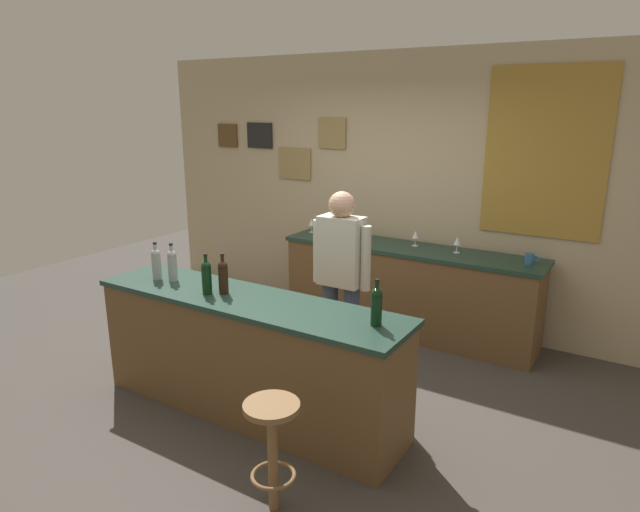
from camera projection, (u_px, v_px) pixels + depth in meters
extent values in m
plane|color=#423D38|center=(281.00, 389.00, 4.55)|extent=(10.00, 10.00, 0.00)
cube|color=tan|center=(391.00, 189.00, 5.84)|extent=(6.00, 0.06, 2.80)
cube|color=brown|center=(228.00, 136.00, 6.79)|extent=(0.29, 0.02, 0.28)
cube|color=black|center=(260.00, 135.00, 6.53)|extent=(0.36, 0.02, 0.30)
cube|color=#997F4C|center=(295.00, 164.00, 6.36)|extent=(0.44, 0.02, 0.36)
cube|color=#997F4C|center=(332.00, 133.00, 6.01)|extent=(0.34, 0.02, 0.33)
cube|color=#A87F33|center=(545.00, 153.00, 4.91)|extent=(1.06, 0.02, 1.52)
cube|color=brown|center=(248.00, 359.00, 4.11)|extent=(2.45, 0.57, 0.88)
cube|color=#1E382D|center=(246.00, 301.00, 3.99)|extent=(2.50, 0.60, 0.04)
cube|color=brown|center=(407.00, 292.00, 5.58)|extent=(2.57, 0.53, 0.86)
cube|color=#1E382D|center=(409.00, 249.00, 5.46)|extent=(2.62, 0.56, 0.04)
cylinder|color=#384766|center=(351.00, 336.00, 4.54)|extent=(0.13, 0.13, 0.86)
cylinder|color=#384766|center=(330.00, 331.00, 4.64)|extent=(0.13, 0.13, 0.86)
cube|color=beige|center=(341.00, 251.00, 4.40)|extent=(0.36, 0.20, 0.56)
sphere|color=tan|center=(342.00, 205.00, 4.30)|extent=(0.21, 0.21, 0.21)
cylinder|color=beige|center=(366.00, 259.00, 4.29)|extent=(0.08, 0.08, 0.52)
cylinder|color=beige|center=(318.00, 251.00, 4.52)|extent=(0.08, 0.08, 0.52)
cylinder|color=brown|center=(273.00, 460.00, 3.13)|extent=(0.06, 0.06, 0.65)
torus|color=brown|center=(273.00, 475.00, 3.16)|extent=(0.26, 0.26, 0.02)
cylinder|color=brown|center=(271.00, 407.00, 3.04)|extent=(0.32, 0.32, 0.03)
cylinder|color=#999E99|center=(157.00, 267.00, 4.38)|extent=(0.07, 0.07, 0.20)
sphere|color=#999E99|center=(156.00, 254.00, 4.35)|extent=(0.07, 0.07, 0.07)
cylinder|color=#999E99|center=(155.00, 250.00, 4.34)|extent=(0.03, 0.03, 0.09)
cylinder|color=black|center=(155.00, 243.00, 4.33)|extent=(0.03, 0.03, 0.02)
cylinder|color=#999E99|center=(173.00, 268.00, 4.35)|extent=(0.07, 0.07, 0.20)
sphere|color=#999E99|center=(172.00, 255.00, 4.32)|extent=(0.07, 0.07, 0.07)
cylinder|color=#999E99|center=(171.00, 251.00, 4.31)|extent=(0.03, 0.03, 0.09)
cylinder|color=black|center=(171.00, 244.00, 4.29)|extent=(0.03, 0.03, 0.02)
cylinder|color=black|center=(207.00, 281.00, 4.05)|extent=(0.07, 0.07, 0.20)
sphere|color=black|center=(206.00, 266.00, 4.02)|extent=(0.07, 0.07, 0.07)
cylinder|color=black|center=(206.00, 262.00, 4.01)|extent=(0.03, 0.03, 0.09)
cylinder|color=black|center=(205.00, 255.00, 3.99)|extent=(0.03, 0.03, 0.02)
cylinder|color=black|center=(223.00, 280.00, 4.05)|extent=(0.07, 0.07, 0.20)
sphere|color=black|center=(223.00, 266.00, 4.02)|extent=(0.07, 0.07, 0.07)
cylinder|color=black|center=(222.00, 262.00, 4.01)|extent=(0.03, 0.03, 0.09)
cylinder|color=black|center=(222.00, 255.00, 4.00)|extent=(0.03, 0.03, 0.02)
cylinder|color=black|center=(376.00, 310.00, 3.47)|extent=(0.07, 0.07, 0.20)
sphere|color=black|center=(377.00, 293.00, 3.44)|extent=(0.07, 0.07, 0.07)
cylinder|color=black|center=(377.00, 289.00, 3.43)|extent=(0.03, 0.03, 0.09)
cylinder|color=black|center=(377.00, 280.00, 3.41)|extent=(0.03, 0.03, 0.02)
cylinder|color=silver|center=(312.00, 232.00, 6.10)|extent=(0.06, 0.06, 0.00)
cylinder|color=silver|center=(312.00, 229.00, 6.09)|extent=(0.01, 0.01, 0.07)
cone|color=silver|center=(312.00, 222.00, 6.07)|extent=(0.07, 0.07, 0.08)
cylinder|color=silver|center=(363.00, 238.00, 5.81)|extent=(0.06, 0.06, 0.00)
cylinder|color=silver|center=(363.00, 235.00, 5.80)|extent=(0.01, 0.01, 0.07)
cone|color=silver|center=(364.00, 228.00, 5.78)|extent=(0.07, 0.07, 0.08)
cylinder|color=silver|center=(415.00, 246.00, 5.52)|extent=(0.06, 0.06, 0.00)
cylinder|color=silver|center=(415.00, 242.00, 5.51)|extent=(0.01, 0.01, 0.07)
cone|color=silver|center=(416.00, 234.00, 5.49)|extent=(0.07, 0.07, 0.08)
cylinder|color=silver|center=(456.00, 253.00, 5.26)|extent=(0.06, 0.06, 0.00)
cylinder|color=silver|center=(457.00, 248.00, 5.25)|extent=(0.01, 0.01, 0.07)
cone|color=silver|center=(457.00, 241.00, 5.23)|extent=(0.07, 0.07, 0.08)
cylinder|color=#336699|center=(530.00, 259.00, 4.89)|extent=(0.08, 0.08, 0.09)
torus|color=#336699|center=(536.00, 259.00, 4.86)|extent=(0.06, 0.01, 0.06)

